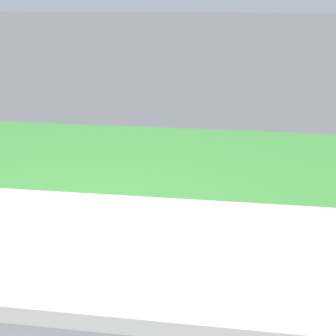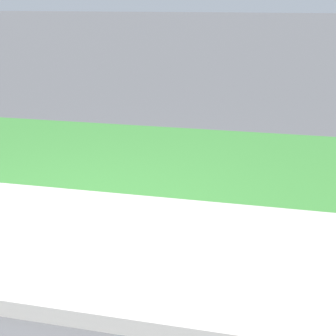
{
  "view_description": "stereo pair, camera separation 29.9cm",
  "coord_description": "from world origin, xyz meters",
  "views": [
    {
      "loc": [
        1.3,
        -3.25,
        1.86
      ],
      "look_at": [
        0.73,
        0.71,
        0.4
      ],
      "focal_mm": 50.0,
      "sensor_mm": 36.0,
      "label": 1
    },
    {
      "loc": [
        1.6,
        -3.19,
        1.86
      ],
      "look_at": [
        0.73,
        0.71,
        0.4
      ],
      "focal_mm": 50.0,
      "sensor_mm": 36.0,
      "label": 2
    }
  ],
  "objects": [
    {
      "name": "ground_plane",
      "position": [
        0.0,
        0.0,
        0.0
      ],
      "size": [
        120.0,
        120.0,
        0.0
      ],
      "primitive_type": "plane",
      "color": "#515154"
    },
    {
      "name": "sidewalk_pavement",
      "position": [
        0.0,
        0.0,
        0.01
      ],
      "size": [
        18.0,
        1.82,
        0.01
      ],
      "primitive_type": "cube",
      "color": "#BCB7AD",
      "rests_on": "ground"
    },
    {
      "name": "grass_verge",
      "position": [
        0.0,
        2.22,
        0.0
      ],
      "size": [
        18.0,
        2.61,
        0.01
      ],
      "primitive_type": "cube",
      "color": "#387A33",
      "rests_on": "ground"
    },
    {
      "name": "street_curb",
      "position": [
        0.0,
        -0.99,
        0.06
      ],
      "size": [
        18.0,
        0.16,
        0.12
      ],
      "primitive_type": "cube",
      "color": "#BCB7AD",
      "rests_on": "ground"
    }
  ]
}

